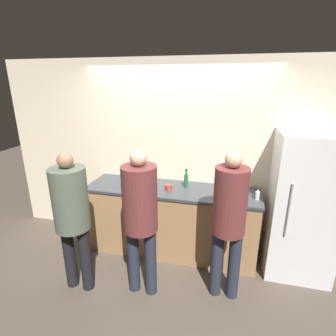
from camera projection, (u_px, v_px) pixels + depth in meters
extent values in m
plane|color=#4C4238|center=(165.00, 265.00, 3.44)|extent=(14.00, 14.00, 0.00)
cube|color=beige|center=(178.00, 156.00, 3.67)|extent=(5.20, 0.06, 2.60)
cube|color=#9E754C|center=(172.00, 220.00, 3.64)|extent=(2.25, 0.65, 0.91)
cube|color=#383D42|center=(172.00, 189.00, 3.49)|extent=(2.28, 0.68, 0.03)
cube|color=white|center=(302.00, 206.00, 3.11)|extent=(0.74, 0.66, 1.77)
cylinder|color=#99999E|center=(289.00, 211.00, 2.82)|extent=(0.02, 0.02, 0.62)
cylinder|color=black|center=(70.00, 256.00, 3.00)|extent=(0.13, 0.13, 0.78)
cylinder|color=black|center=(86.00, 259.00, 2.95)|extent=(0.13, 0.13, 0.78)
cylinder|color=#515B4C|center=(70.00, 199.00, 2.75)|extent=(0.37, 0.37, 0.68)
sphere|color=#936B4C|center=(65.00, 160.00, 2.61)|extent=(0.16, 0.16, 0.16)
cylinder|color=#232838|center=(134.00, 259.00, 2.93)|extent=(0.13, 0.13, 0.80)
cylinder|color=#232838|center=(151.00, 262.00, 2.89)|extent=(0.13, 0.13, 0.80)
cylinder|color=brown|center=(140.00, 199.00, 2.67)|extent=(0.36, 0.36, 0.70)
sphere|color=#DBAD89|center=(138.00, 158.00, 2.54)|extent=(0.17, 0.17, 0.17)
cylinder|color=#232838|center=(216.00, 263.00, 2.88)|extent=(0.13, 0.13, 0.80)
cylinder|color=#232838|center=(234.00, 265.00, 2.83)|extent=(0.13, 0.13, 0.80)
cylinder|color=brown|center=(230.00, 201.00, 2.62)|extent=(0.34, 0.34, 0.70)
sphere|color=#DBAD89|center=(234.00, 159.00, 2.48)|extent=(0.17, 0.17, 0.17)
cylinder|color=brown|center=(132.00, 183.00, 3.53)|extent=(0.30, 0.30, 0.09)
ellipsoid|color=yellow|center=(135.00, 178.00, 3.50)|extent=(0.15, 0.12, 0.04)
cylinder|color=#3D424C|center=(226.00, 185.00, 3.44)|extent=(0.11, 0.11, 0.11)
cylinder|color=#99754C|center=(225.00, 177.00, 3.41)|extent=(0.01, 0.05, 0.24)
cylinder|color=#99754C|center=(227.00, 177.00, 3.41)|extent=(0.03, 0.05, 0.25)
cylinder|color=#99754C|center=(226.00, 177.00, 3.40)|extent=(0.05, 0.01, 0.24)
cylinder|color=silver|center=(257.00, 196.00, 3.13)|extent=(0.05, 0.05, 0.10)
cylinder|color=silver|center=(258.00, 190.00, 3.11)|extent=(0.02, 0.02, 0.03)
cylinder|color=black|center=(258.00, 189.00, 3.10)|extent=(0.03, 0.03, 0.01)
cylinder|color=#236033|center=(186.00, 181.00, 3.48)|extent=(0.05, 0.05, 0.18)
cylinder|color=#236033|center=(186.00, 173.00, 3.44)|extent=(0.02, 0.02, 0.06)
cylinder|color=black|center=(186.00, 170.00, 3.43)|extent=(0.03, 0.03, 0.02)
cylinder|color=#A33D33|center=(169.00, 187.00, 3.39)|extent=(0.09, 0.09, 0.08)
cylinder|color=gold|center=(147.00, 180.00, 3.64)|extent=(0.08, 0.08, 0.08)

